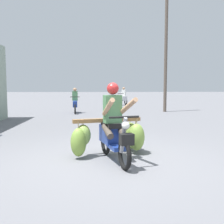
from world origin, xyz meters
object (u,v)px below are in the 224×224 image
at_px(motorbike_main_loaded, 116,133).
at_px(motorbike_distant_ahead_left, 123,98).
at_px(motorbike_distant_ahead_right, 75,103).
at_px(utility_pole, 166,52).

relative_size(motorbike_main_loaded, motorbike_distant_ahead_left, 1.37).
distance_m(motorbike_distant_ahead_left, motorbike_distant_ahead_right, 6.87).
height_order(motorbike_distant_ahead_left, utility_pole, utility_pole).
relative_size(motorbike_main_loaded, utility_pole, 0.29).
distance_m(motorbike_main_loaded, motorbike_distant_ahead_right, 9.58).
xyz_separation_m(motorbike_main_loaded, motorbike_distant_ahead_right, (-1.75, 9.42, 0.06)).
relative_size(motorbike_distant_ahead_left, utility_pole, 0.21).
xyz_separation_m(motorbike_distant_ahead_left, motorbike_distant_ahead_right, (-3.20, -6.08, 0.00)).
height_order(motorbike_main_loaded, motorbike_distant_ahead_left, motorbike_main_loaded).
distance_m(motorbike_main_loaded, utility_pole, 10.93).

